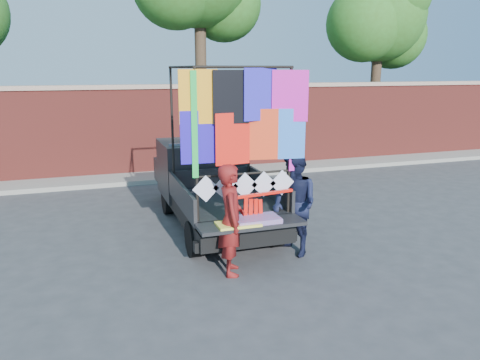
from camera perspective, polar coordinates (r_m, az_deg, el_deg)
name	(u,v)px	position (r m, az deg, el deg)	size (l,w,h in m)	color
ground	(264,259)	(7.82, 2.89, -9.58)	(90.00, 90.00, 0.00)	#38383A
brick_wall	(179,128)	(14.06, -7.47, 6.27)	(30.00, 0.45, 2.61)	maroon
curb	(185,175)	(13.60, -6.74, 0.63)	(30.00, 1.20, 0.12)	gray
tree_right	(381,19)	(18.04, 16.86, 18.31)	(4.20, 3.30, 6.62)	#38281C
pickup_truck	(207,181)	(9.68, -4.09, -0.18)	(1.96, 4.92, 3.10)	black
woman	(231,220)	(7.02, -1.09, -4.87)	(0.62, 0.41, 1.70)	maroon
man	(294,204)	(7.78, 6.62, -2.94)	(0.85, 0.66, 1.75)	#151934
streamer_bundle	(258,207)	(7.31, 2.19, -3.32)	(1.01, 0.20, 0.70)	#FD190D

